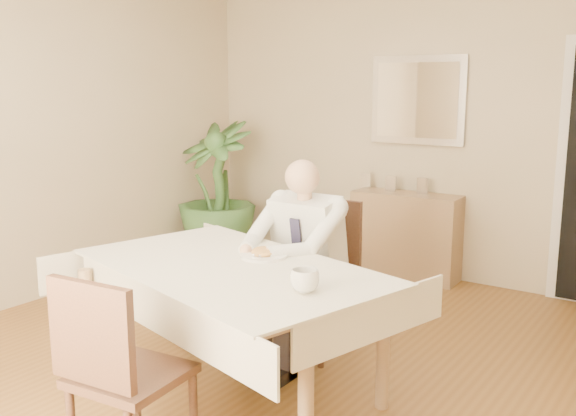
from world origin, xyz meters
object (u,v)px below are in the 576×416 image
Objects in this scene: sideboard at (405,235)px; potted_palm at (216,192)px; chair_far at (319,265)px; chair_near at (115,367)px; coffee_mug at (305,281)px; dining_table at (230,281)px; seated_man at (293,253)px.

potted_palm reaches higher than sideboard.
chair_far is at bearing -32.40° from potted_palm.
coffee_mug is at bearing 48.47° from chair_near.
dining_table is 14.65× the size of coffee_mug.
chair_near reaches higher than dining_table.
potted_palm is at bearing -166.35° from sideboard.
seated_man reaches higher than dining_table.
chair_near is 1.44m from seated_man.
chair_near is 3.46m from sideboard.
potted_palm is (-1.92, 1.22, 0.13)m from chair_far.
seated_man reaches higher than coffee_mug.
chair_near reaches higher than coffee_mug.
chair_far is 1.20m from coffee_mug.
dining_table is at bearing -95.47° from chair_far.
chair_near is 6.85× the size of coffee_mug.
chair_far reaches higher than dining_table.
dining_table is 2.05× the size of chair_far.
chair_far is 0.77× the size of seated_man.
potted_palm is at bearing 137.86° from coffee_mug.
chair_far is 1.74m from sideboard.
sideboard is at bearing 94.94° from seated_man.
coffee_mug is at bearing -77.52° from sideboard.
dining_table is 0.90m from chair_far.
chair_far is at bearing 118.63° from coffee_mug.
dining_table is at bearing -88.65° from sideboard.
sideboard is at bearing 88.01° from chair_near.
potted_palm is at bearing 118.08° from chair_near.
seated_man is 0.93m from coffee_mug.
chair_near is at bearing -93.46° from chair_far.
seated_man reaches higher than sideboard.
potted_palm reaches higher than coffee_mug.
chair_near is at bearing -71.20° from dining_table.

